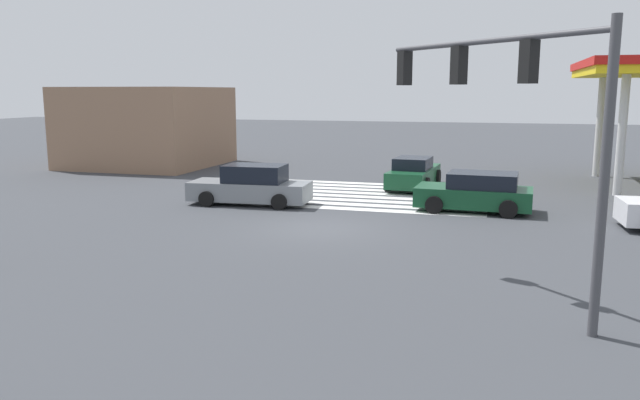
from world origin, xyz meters
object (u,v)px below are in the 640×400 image
object	(u,v)px
car_5	(476,192)
fire_hydrant	(226,175)
traffic_signal_mast	(512,99)
car_4	(414,173)
car_1	(251,186)

from	to	relation	value
car_5	fire_hydrant	xyz separation A→B (m)	(11.87, -3.78, -0.28)
fire_hydrant	traffic_signal_mast	bearing A→B (deg)	132.48
car_4	car_1	bearing A→B (deg)	141.19
car_4	car_5	size ratio (longest dim) A/B	1.13
car_4	fire_hydrant	distance (m)	8.96
car_5	fire_hydrant	bearing A→B (deg)	-14.88
traffic_signal_mast	fire_hydrant	xyz separation A→B (m)	(12.83, -14.01, -3.83)
traffic_signal_mast	car_4	xyz separation A→B (m)	(3.97, -15.30, -3.59)
car_4	car_5	world-z (taller)	car_5
traffic_signal_mast	car_5	xyz separation A→B (m)	(0.96, -10.22, -3.55)
traffic_signal_mast	car_1	distance (m)	13.75
car_4	car_5	xyz separation A→B (m)	(-3.01, 5.08, 0.04)
car_1	car_5	world-z (taller)	car_1
car_4	fire_hydrant	xyz separation A→B (m)	(8.86, 1.29, -0.24)
car_5	car_4	bearing A→B (deg)	-56.56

